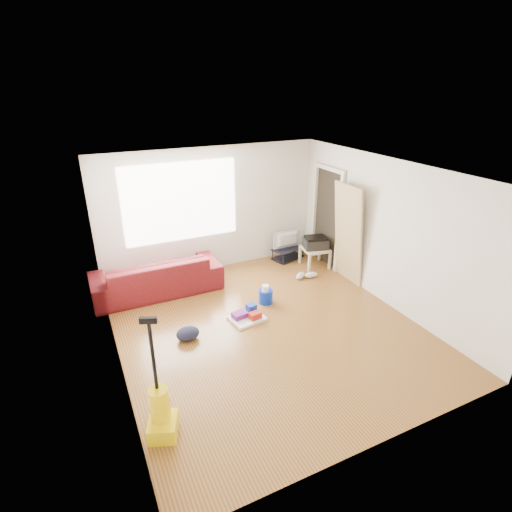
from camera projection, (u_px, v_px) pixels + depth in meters
name	position (u px, v px, depth m)	size (l,w,h in m)	color
room	(268.00, 252.00, 6.02)	(4.51, 5.01, 2.51)	brown
sofa	(159.00, 291.00, 7.47)	(2.32, 0.91, 0.68)	#4C0B0B
tv_stand	(288.00, 253.00, 8.80)	(0.76, 0.56, 0.25)	black
tv	(288.00, 240.00, 8.67)	(0.65, 0.09, 0.38)	black
side_table	(315.00, 251.00, 8.36)	(0.57, 0.57, 0.42)	beige
printer	(316.00, 242.00, 8.28)	(0.55, 0.47, 0.25)	black
bucket	(266.00, 302.00, 7.11)	(0.25, 0.25, 0.25)	#0A29AE
toilet_paper	(265.00, 294.00, 7.00)	(0.12, 0.12, 0.11)	white
cleaning_tray	(247.00, 316.00, 6.60)	(0.60, 0.51, 0.19)	white
backpack	(188.00, 339.00, 6.10)	(0.36, 0.29, 0.20)	#171A31
sneakers	(306.00, 275.00, 7.96)	(0.51, 0.26, 0.12)	silver
vacuum	(161.00, 413.00, 4.39)	(0.42, 0.44, 1.48)	yellow
door_panel	(344.00, 280.00, 7.92)	(0.04, 0.77, 1.93)	#A0895E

